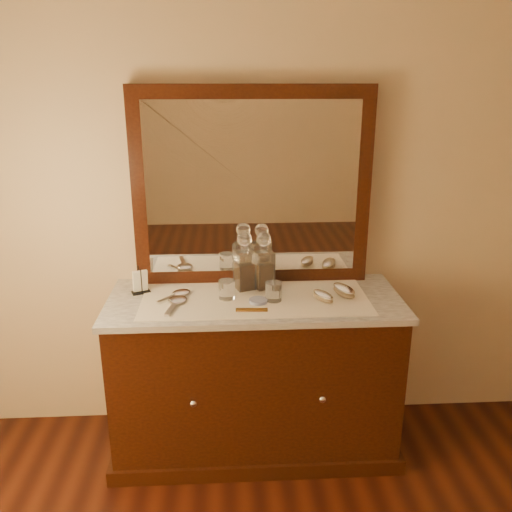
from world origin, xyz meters
name	(u,v)px	position (x,y,z in m)	size (l,w,h in m)	color
dresser_cabinet	(255,376)	(0.00, 1.96, 0.41)	(1.40, 0.55, 0.82)	black
dresser_plinth	(255,436)	(0.00, 1.96, 0.04)	(1.46, 0.59, 0.08)	black
knob_left	(193,403)	(-0.30, 1.67, 0.45)	(0.04, 0.04, 0.04)	silver
knob_right	(322,399)	(0.30, 1.67, 0.45)	(0.04, 0.04, 0.04)	silver
marble_top	(255,301)	(0.00, 1.96, 0.83)	(1.44, 0.59, 0.03)	silver
mirror_frame	(252,188)	(0.00, 2.20, 1.35)	(1.20, 0.08, 1.00)	black
mirror_glass	(252,189)	(0.00, 2.17, 1.35)	(1.06, 0.01, 0.86)	white
lace_runner	(255,299)	(0.00, 1.94, 0.85)	(1.10, 0.45, 0.00)	silver
pin_dish	(258,301)	(0.01, 1.89, 0.86)	(0.09, 0.09, 0.02)	silver
comb	(252,310)	(-0.02, 1.80, 0.86)	(0.15, 0.03, 0.01)	brown
napkin_rack	(140,282)	(-0.57, 2.05, 0.90)	(0.10, 0.08, 0.14)	black
decanter_left	(245,267)	(-0.05, 2.07, 0.97)	(0.12, 0.12, 0.30)	brown
decanter_right	(264,267)	(0.05, 2.08, 0.97)	(0.12, 0.12, 0.30)	brown
brush_near	(323,296)	(0.33, 1.90, 0.87)	(0.11, 0.15, 0.04)	#8B7355
brush_far	(344,290)	(0.44, 1.96, 0.88)	(0.12, 0.18, 0.04)	#8B7355
hand_mirror_outer	(179,294)	(-0.38, 2.00, 0.86)	(0.17, 0.19, 0.02)	silver
hand_mirror_inner	(176,302)	(-0.38, 1.90, 0.86)	(0.11, 0.23, 0.02)	silver
tumblers	(250,290)	(-0.02, 1.93, 0.90)	(0.31, 0.12, 0.09)	white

